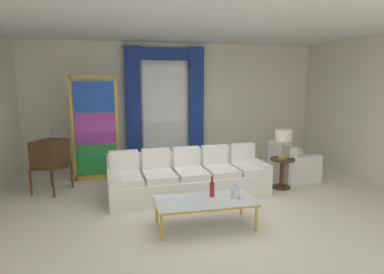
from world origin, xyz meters
The scene contains 15 objects.
ground_plane centered at (0.00, 0.00, 0.00)m, with size 16.00×16.00×0.00m, color silver.
wall_rear centered at (0.00, 3.06, 1.50)m, with size 8.00×0.12×3.00m, color silver.
wall_right centered at (3.66, 0.60, 1.50)m, with size 0.12×7.00×3.00m, color silver.
ceiling_slab centered at (0.00, 0.80, 3.02)m, with size 8.00×7.60×0.04m, color white.
curtained_window centered at (-0.27, 2.89, 1.74)m, with size 2.00×0.17×2.70m.
couch_white_long centered at (-0.14, 0.75, 0.31)m, with size 2.97×1.12×0.86m.
coffee_table centered at (-0.19, -0.66, 0.38)m, with size 1.41×0.66×0.41m.
bottle_blue_decanter centered at (0.26, -0.68, 0.49)m, with size 0.12×0.12×0.24m.
bottle_crystal_tall centered at (-0.06, -0.55, 0.53)m, with size 0.07×0.07×0.31m.
vintage_tv centered at (-2.66, 1.42, 0.73)m, with size 0.71×0.75×1.35m.
armchair_white centered at (2.20, 1.14, 0.29)m, with size 0.89×0.89×0.80m.
stained_glass_divider centered at (-1.87, 2.03, 1.06)m, with size 0.95×0.05×2.20m.
peacock_figurine centered at (-1.35, 1.67, 0.22)m, with size 0.44×0.60×0.50m.
round_side_table centered at (1.72, 0.68, 0.36)m, with size 0.48×0.48×0.59m.
table_lamp_brass centered at (1.72, 0.68, 1.03)m, with size 0.32×0.32×0.57m.
Camera 1 is at (-1.29, -4.83, 2.07)m, focal length 29.70 mm.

